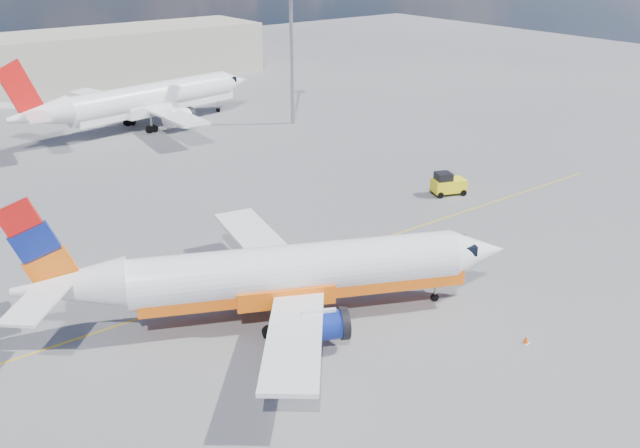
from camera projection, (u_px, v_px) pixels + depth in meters
ground at (320, 283)px, 48.69m from camera, size 240.00×240.00×0.00m
taxi_line at (295, 267)px, 50.89m from camera, size 70.00×0.15×0.01m
terminal_main at (38, 64)px, 104.93m from camera, size 70.00×14.00×8.00m
main_jet at (281, 274)px, 43.12m from camera, size 29.67×22.30×9.18m
second_jet at (145, 100)px, 85.40m from camera, size 33.27×25.93×10.05m
gse_tug at (448, 184)px, 64.53m from camera, size 3.33×2.72×2.11m
traffic_cone at (526, 339)px, 41.48m from camera, size 0.38×0.38×0.53m
floodlight_mast at (291, 23)px, 83.77m from camera, size 1.48×1.48×20.29m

